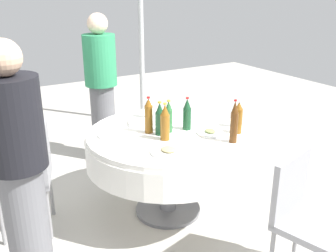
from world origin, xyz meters
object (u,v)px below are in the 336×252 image
object	(u,v)px
person_mid	(20,170)
bottle_amber_far	(165,123)
bottle_dark_green_south	(160,120)
bottle_amber_east	(238,118)
dining_table	(168,149)
bottle_brown_west	(234,123)
bottle_green_front	(168,117)
chair_far	(303,212)
plate_inner	(169,151)
person_south	(101,86)
chair_left	(34,170)
wine_glass_front	(236,116)
plate_rear	(170,119)
bottle_dark_green_left	(187,115)
plate_right	(112,135)
bottle_amber_mid	(149,116)
wine_glass_west	(149,105)
plate_north	(210,133)

from	to	relation	value
person_mid	bottle_amber_far	bearing A→B (deg)	-95.28
bottle_dark_green_south	bottle_amber_east	distance (m)	0.62
dining_table	bottle_brown_west	size ratio (longest dim) A/B	4.00
bottle_dark_green_south	bottle_amber_far	bearing A→B (deg)	170.47
bottle_green_front	chair_far	bearing A→B (deg)	-165.56
plate_inner	person_south	bearing A→B (deg)	-5.55
bottle_green_front	bottle_amber_far	distance (m)	0.17
dining_table	bottle_brown_west	xyz separation A→B (m)	(-0.44, -0.31, 0.31)
chair_far	chair_left	xyz separation A→B (m)	(1.47, 1.31, 0.00)
wine_glass_front	plate_rear	world-z (taller)	wine_glass_front
bottle_dark_green_left	chair_far	size ratio (longest dim) A/B	0.31
bottle_green_front	person_mid	bearing A→B (deg)	103.54
bottle_green_front	wine_glass_front	world-z (taller)	bottle_green_front
bottle_amber_east	plate_right	bearing A→B (deg)	62.52
plate_inner	plate_rear	xyz separation A→B (m)	(0.59, -0.36, -0.00)
bottle_amber_mid	chair_far	world-z (taller)	bottle_amber_mid
bottle_amber_far	wine_glass_west	size ratio (longest dim) A/B	1.84
bottle_dark_green_left	plate_right	size ratio (longest dim) A/B	1.19
bottle_amber_far	chair_left	bearing A→B (deg)	63.20
chair_left	bottle_dark_green_south	bearing A→B (deg)	-92.42
wine_glass_front	chair_left	xyz separation A→B (m)	(0.51, 1.56, -0.32)
bottle_dark_green_south	plate_rear	bearing A→B (deg)	-44.08
wine_glass_front	plate_rear	bearing A→B (deg)	43.01
bottle_green_front	plate_inner	xyz separation A→B (m)	(-0.36, 0.21, -0.11)
bottle_dark_green_south	plate_inner	distance (m)	0.37
wine_glass_front	chair_left	size ratio (longest dim) A/B	0.15
bottle_brown_west	person_mid	xyz separation A→B (m)	(0.15, 1.50, -0.06)
bottle_dark_green_left	plate_north	distance (m)	0.24
bottle_dark_green_south	wine_glass_west	world-z (taller)	bottle_dark_green_south
bottle_dark_green_south	bottle_amber_mid	distance (m)	0.10
dining_table	bottle_green_front	distance (m)	0.27
person_south	chair_left	world-z (taller)	person_south
bottle_amber_east	plate_inner	world-z (taller)	bottle_amber_east
bottle_amber_far	plate_inner	distance (m)	0.27
plate_north	chair_far	size ratio (longest dim) A/B	0.24
bottle_amber_east	plate_inner	distance (m)	0.68
bottle_green_front	bottle_brown_west	size ratio (longest dim) A/B	0.80
bottle_green_front	chair_left	bearing A→B (deg)	72.25
wine_glass_west	chair_left	xyz separation A→B (m)	(-0.07, 1.05, -0.34)
wine_glass_front	person_south	bearing A→B (deg)	21.63
wine_glass_west	person_south	xyz separation A→B (m)	(0.91, 0.09, -0.02)
person_south	chair_left	bearing A→B (deg)	-136.57
person_south	bottle_green_front	bearing A→B (deg)	-89.74
chair_far	chair_left	world-z (taller)	same
bottle_amber_far	chair_left	xyz separation A→B (m)	(0.46, 0.91, -0.36)
dining_table	bottle_brown_west	world-z (taller)	bottle_brown_west
dining_table	chair_left	size ratio (longest dim) A/B	1.54
bottle_dark_green_left	plate_north	size ratio (longest dim) A/B	1.32
plate_rear	person_south	size ratio (longest dim) A/B	0.14
bottle_amber_mid	bottle_green_front	world-z (taller)	bottle_amber_mid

